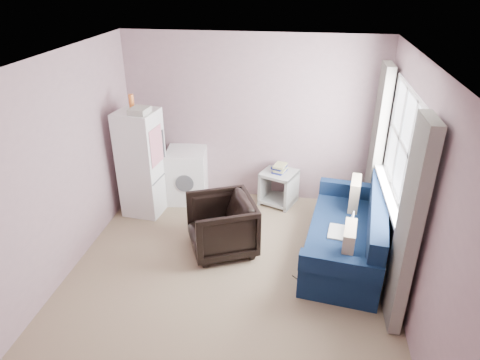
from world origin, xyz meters
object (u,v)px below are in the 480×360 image
(washing_machine, at_px, (187,174))
(side_table, at_px, (279,185))
(armchair, at_px, (221,223))
(fridge, at_px, (142,163))
(sofa, at_px, (350,237))

(washing_machine, height_order, side_table, washing_machine)
(armchair, bearing_deg, washing_machine, -172.05)
(armchair, bearing_deg, side_table, 130.92)
(side_table, bearing_deg, armchair, -115.32)
(washing_machine, bearing_deg, fridge, -146.95)
(fridge, distance_m, washing_machine, 0.78)
(fridge, distance_m, sofa, 3.03)
(armchair, relative_size, side_table, 1.23)
(sofa, bearing_deg, armchair, -169.56)
(armchair, distance_m, side_table, 1.48)
(washing_machine, bearing_deg, sofa, -33.65)
(armchair, xyz_separation_m, fridge, (-1.31, 0.81, 0.38))
(armchair, bearing_deg, sofa, 68.65)
(side_table, relative_size, sofa, 0.32)
(armchair, height_order, sofa, sofa)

